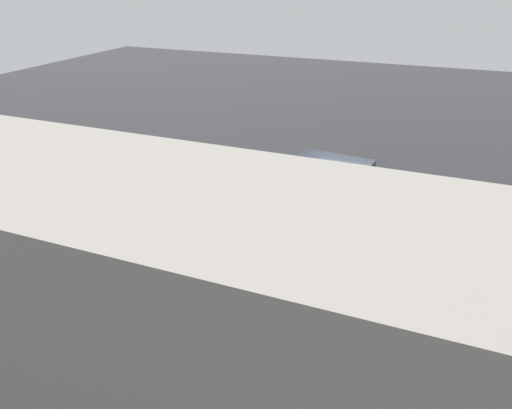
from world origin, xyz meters
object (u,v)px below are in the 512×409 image
object	(u,v)px
moving_hatchback	(323,191)
pedestrian	(178,220)
fire_hydrant	(203,231)
sign_post	(187,217)

from	to	relation	value
moving_hatchback	pedestrian	size ratio (longest dim) A/B	3.32
moving_hatchback	fire_hydrant	bearing A→B (deg)	45.02
fire_hydrant	pedestrian	xyz separation A→B (m)	(0.77, 0.10, 0.28)
moving_hatchback	pedestrian	xyz separation A→B (m)	(3.58, 2.91, -0.34)
moving_hatchback	pedestrian	bearing A→B (deg)	39.10
moving_hatchback	fire_hydrant	size ratio (longest dim) A/B	5.05
fire_hydrant	pedestrian	bearing A→B (deg)	7.28
pedestrian	moving_hatchback	bearing A→B (deg)	-140.90
moving_hatchback	sign_post	size ratio (longest dim) A/B	1.69
fire_hydrant	sign_post	size ratio (longest dim) A/B	0.33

